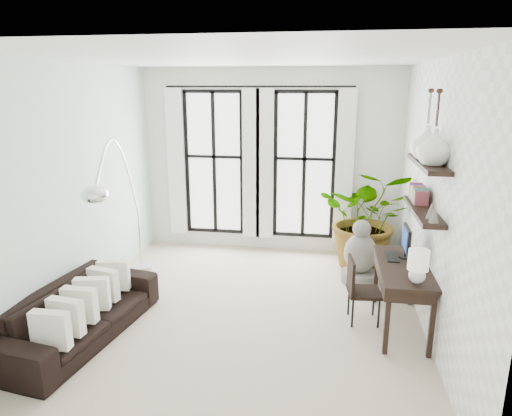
% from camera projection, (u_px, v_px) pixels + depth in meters
% --- Properties ---
extents(floor, '(5.00, 5.00, 0.00)m').
position_uv_depth(floor, '(245.00, 312.00, 6.02)').
color(floor, beige).
rests_on(floor, ground).
extents(ceiling, '(5.00, 5.00, 0.00)m').
position_uv_depth(ceiling, '(243.00, 58.00, 5.19)').
color(ceiling, white).
rests_on(ceiling, wall_back).
extents(wall_left, '(0.00, 5.00, 5.00)m').
position_uv_depth(wall_left, '(75.00, 188.00, 5.95)').
color(wall_left, silver).
rests_on(wall_left, floor).
extents(wall_right, '(0.00, 5.00, 5.00)m').
position_uv_depth(wall_right, '(435.00, 201.00, 5.26)').
color(wall_right, white).
rests_on(wall_right, floor).
extents(wall_back, '(4.50, 0.00, 4.50)m').
position_uv_depth(wall_back, '(270.00, 162.00, 7.99)').
color(wall_back, white).
rests_on(wall_back, floor).
extents(windows, '(3.26, 0.13, 2.65)m').
position_uv_depth(windows, '(258.00, 165.00, 7.96)').
color(windows, white).
rests_on(windows, wall_back).
extents(wall_shelves, '(0.25, 1.30, 0.60)m').
position_uv_depth(wall_shelves, '(424.00, 191.00, 5.22)').
color(wall_shelves, black).
rests_on(wall_shelves, wall_right).
extents(sofa, '(1.16, 2.28, 0.64)m').
position_uv_depth(sofa, '(80.00, 313.00, 5.35)').
color(sofa, black).
rests_on(sofa, floor).
extents(throw_pillows, '(0.40, 1.52, 0.40)m').
position_uv_depth(throw_pillows, '(86.00, 299.00, 5.28)').
color(throw_pillows, white).
rests_on(throw_pillows, sofa).
extents(plant, '(1.65, 1.48, 1.66)m').
position_uv_depth(plant, '(368.00, 218.00, 7.33)').
color(plant, '#2D7228').
rests_on(plant, floor).
extents(desk, '(0.58, 1.38, 1.21)m').
position_uv_depth(desk, '(403.00, 272.00, 5.41)').
color(desk, black).
rests_on(desk, floor).
extents(desk_chair, '(0.44, 0.44, 0.84)m').
position_uv_depth(desk_chair, '(358.00, 286.00, 5.67)').
color(desk_chair, black).
rests_on(desk_chair, floor).
extents(arc_lamp, '(0.72, 2.29, 2.26)m').
position_uv_depth(arc_lamp, '(118.00, 175.00, 5.94)').
color(arc_lamp, silver).
rests_on(arc_lamp, floor).
extents(buddha, '(0.54, 0.54, 0.98)m').
position_uv_depth(buddha, '(360.00, 256.00, 6.85)').
color(buddha, slate).
rests_on(buddha, floor).
extents(vase_a, '(0.37, 0.37, 0.38)m').
position_uv_depth(vase_a, '(435.00, 147.00, 4.80)').
color(vase_a, white).
rests_on(vase_a, shelf_upper).
extents(vase_b, '(0.37, 0.37, 0.38)m').
position_uv_depth(vase_b, '(427.00, 143.00, 5.18)').
color(vase_b, white).
rests_on(vase_b, shelf_upper).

